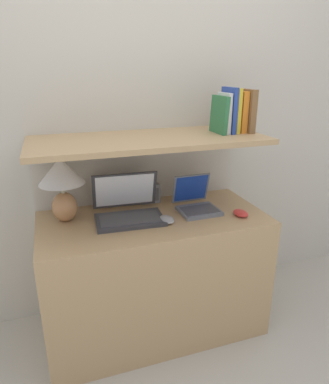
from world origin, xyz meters
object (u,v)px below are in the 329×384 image
object	(u,v)px
book_blue	(229,110)
book_white	(224,113)
computer_mouse	(167,219)
book_orange	(240,112)
book_brown	(246,111)
book_green	(219,115)
laptop_small	(196,203)
second_mouse	(241,213)
router_box	(150,194)
table_lamp	(62,181)
laptop_large	(128,209)
book_yellow	(234,110)

from	to	relation	value
book_blue	book_white	bearing A→B (deg)	180.00
computer_mouse	book_orange	bearing A→B (deg)	17.46
book_brown	book_green	size ratio (longest dim) A/B	1.15
laptop_small	second_mouse	world-z (taller)	laptop_small
second_mouse	book_blue	size ratio (longest dim) A/B	0.44
router_box	book_brown	xyz separation A→B (m)	(0.53, -0.15, 0.49)
table_lamp	laptop_large	size ratio (longest dim) A/B	0.92
laptop_small	router_box	xyz separation A→B (m)	(-0.22, 0.20, 0.01)
table_lamp	book_orange	xyz separation A→B (m)	(1.00, -0.04, 0.32)
table_lamp	router_box	distance (m)	0.55
table_lamp	computer_mouse	distance (m)	0.59
laptop_small	book_yellow	bearing A→B (deg)	11.87
computer_mouse	table_lamp	bearing A→B (deg)	159.16
table_lamp	book_brown	bearing A→B (deg)	-2.26
second_mouse	book_blue	distance (m)	0.58
laptop_small	book_yellow	size ratio (longest dim) A/B	1.01
book_brown	book_orange	size ratio (longest dim) A/B	1.04
book_green	computer_mouse	bearing A→B (deg)	-156.88
laptop_large	book_white	xyz separation A→B (m)	(0.57, 0.03, 0.49)
book_green	book_yellow	bearing A→B (deg)	0.00
second_mouse	book_orange	distance (m)	0.57
book_brown	book_green	bearing A→B (deg)	-180.00
laptop_large	book_white	distance (m)	0.75
laptop_small	router_box	size ratio (longest dim) A/B	2.09
router_box	book_orange	distance (m)	0.71
computer_mouse	book_green	distance (m)	0.65
laptop_large	book_yellow	distance (m)	0.81
laptop_small	book_yellow	distance (m)	0.56
book_brown	book_yellow	size ratio (longest dim) A/B	0.97
laptop_large	book_orange	xyz separation A→B (m)	(0.67, 0.03, 0.49)
table_lamp	laptop_small	distance (m)	0.75
table_lamp	book_brown	world-z (taller)	book_brown
computer_mouse	book_orange	size ratio (longest dim) A/B	0.51
laptop_large	computer_mouse	bearing A→B (deg)	-33.49
book_yellow	router_box	bearing A→B (deg)	161.37
second_mouse	book_orange	bearing A→B (deg)	71.19
book_brown	book_blue	bearing A→B (deg)	180.00
laptop_large	computer_mouse	xyz separation A→B (m)	(0.18, -0.12, -0.04)
router_box	book_white	size ratio (longest dim) A/B	0.53
book_orange	laptop_small	bearing A→B (deg)	-169.74
book_blue	book_brown	bearing A→B (deg)	0.00
table_lamp	book_yellow	xyz separation A→B (m)	(0.96, -0.04, 0.33)
computer_mouse	book_white	world-z (taller)	book_white
laptop_large	computer_mouse	distance (m)	0.22
laptop_small	computer_mouse	size ratio (longest dim) A/B	2.13
second_mouse	book_orange	xyz separation A→B (m)	(0.07, 0.21, 0.53)
table_lamp	laptop_small	size ratio (longest dim) A/B	1.43
laptop_large	second_mouse	world-z (taller)	laptop_large
second_mouse	book_brown	xyz separation A→B (m)	(0.11, 0.21, 0.53)
laptop_small	book_white	xyz separation A→B (m)	(0.17, 0.05, 0.50)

